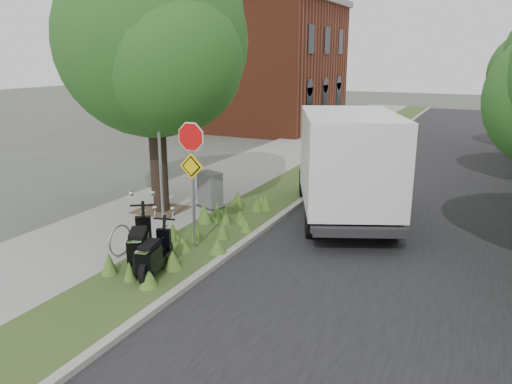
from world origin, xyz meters
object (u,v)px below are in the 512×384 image
scooter_near (140,248)px  utility_cabinet (210,190)px  sign_assembly (192,160)px  box_truck (346,160)px  scooter_far (153,258)px

scooter_near → utility_cabinet: 4.78m
sign_assembly → scooter_near: bearing=-106.1°
sign_assembly → box_truck: size_ratio=0.50×
scooter_near → scooter_far: (0.52, -0.23, -0.06)m
scooter_near → sign_assembly: bearing=73.9°
sign_assembly → box_truck: (2.58, 4.15, -0.55)m
scooter_far → utility_cabinet: size_ratio=1.51×
scooter_far → box_truck: box_truck is taller
scooter_near → utility_cabinet: utility_cabinet is taller
scooter_near → box_truck: (3.02, 5.68, 1.20)m
sign_assembly → utility_cabinet: 3.84m
utility_cabinet → scooter_near: bearing=-78.4°
sign_assembly → scooter_far: 2.53m
scooter_far → scooter_near: bearing=156.1°
utility_cabinet → box_truck: bearing=14.1°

